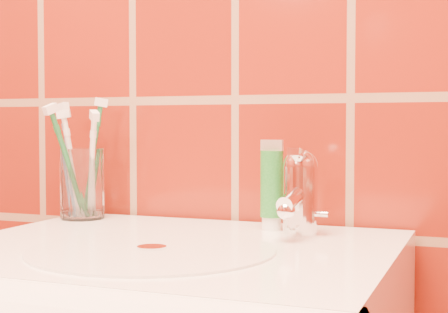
% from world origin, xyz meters
% --- Properties ---
extents(glass_tumbler, '(0.09, 0.09, 0.11)m').
position_xyz_m(glass_tumbler, '(-0.24, 1.12, 0.91)').
color(glass_tumbler, white).
rests_on(glass_tumbler, pedestal_sink).
extents(toothpaste_tube, '(0.04, 0.03, 0.13)m').
position_xyz_m(toothpaste_tube, '(0.09, 1.12, 0.91)').
color(toothpaste_tube, white).
rests_on(toothpaste_tube, pedestal_sink).
extents(faucet, '(0.05, 0.11, 0.12)m').
position_xyz_m(faucet, '(0.14, 1.09, 0.91)').
color(faucet, white).
rests_on(faucet, pedestal_sink).
extents(toothbrush_0, '(0.08, 0.07, 0.19)m').
position_xyz_m(toothbrush_0, '(-0.24, 1.11, 0.94)').
color(toothbrush_0, white).
rests_on(toothbrush_0, glass_tumbler).
extents(toothbrush_1, '(0.12, 0.12, 0.19)m').
position_xyz_m(toothbrush_1, '(-0.21, 1.11, 0.94)').
color(toothbrush_1, white).
rests_on(toothbrush_1, glass_tumbler).
extents(toothbrush_2, '(0.09, 0.08, 0.21)m').
position_xyz_m(toothbrush_2, '(-0.23, 1.14, 0.95)').
color(toothbrush_2, '#1D6F3B').
rests_on(toothbrush_2, glass_tumbler).
extents(toothbrush_3, '(0.08, 0.07, 0.20)m').
position_xyz_m(toothbrush_3, '(-0.25, 1.12, 0.94)').
color(toothbrush_3, '#6A90BD').
rests_on(toothbrush_3, glass_tumbler).
extents(toothbrush_4, '(0.09, 0.15, 0.21)m').
position_xyz_m(toothbrush_4, '(-0.24, 1.09, 0.94)').
color(toothbrush_4, '#1B6832').
rests_on(toothbrush_4, glass_tumbler).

